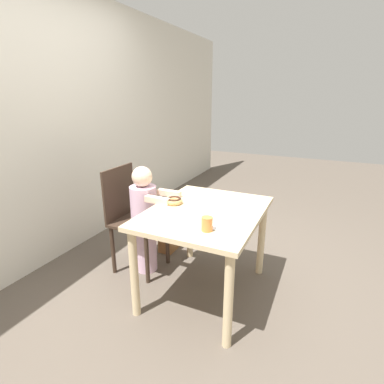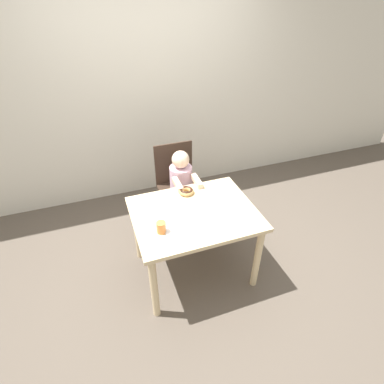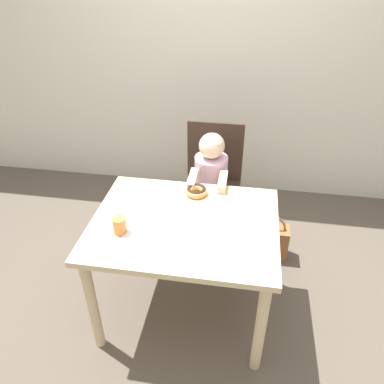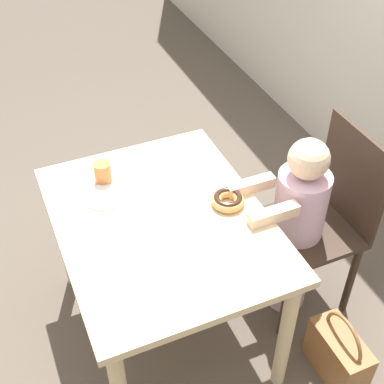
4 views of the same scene
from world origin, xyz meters
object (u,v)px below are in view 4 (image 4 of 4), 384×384
(child_figure, at_px, (296,228))
(donut, at_px, (228,200))
(handbag, at_px, (338,355))
(cup, at_px, (103,172))
(chair, at_px, (319,221))

(child_figure, relative_size, donut, 7.08)
(handbag, height_order, cup, cup)
(chair, relative_size, donut, 6.86)
(donut, bearing_deg, chair, 83.28)
(chair, distance_m, handbag, 0.59)
(cup, bearing_deg, donut, 50.74)
(chair, distance_m, child_figure, 0.13)
(child_figure, distance_m, donut, 0.41)
(child_figure, xyz_separation_m, cup, (-0.40, -0.75, 0.26))
(child_figure, xyz_separation_m, handbag, (0.45, -0.01, -0.36))
(chair, distance_m, cup, 1.00)
(cup, bearing_deg, chair, 65.41)
(child_figure, relative_size, handbag, 2.61)
(child_figure, bearing_deg, cup, -118.15)
(chair, height_order, cup, chair)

